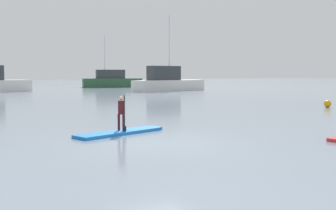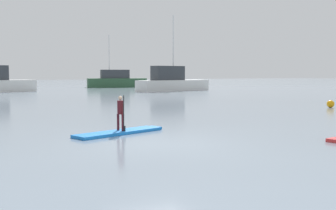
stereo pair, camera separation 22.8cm
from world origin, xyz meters
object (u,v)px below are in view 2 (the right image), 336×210
Objects in this scene: paddleboard_near at (120,132)px; mooring_buoy_mid at (330,104)px; trawler_grey_distant at (116,80)px; motor_boat_small_navy at (172,82)px; paddler_child_solo at (121,111)px.

paddleboard_near is 7.84× the size of mooring_buoy_mid.
trawler_grey_distant is 39.64m from mooring_buoy_mid.
trawler_grey_distant is at bearing 97.19° from motor_boat_small_navy.
motor_boat_small_navy reaches higher than paddleboard_near.
paddler_child_solo is 34.00m from motor_boat_small_navy.
trawler_grey_distant reaches higher than paddleboard_near.
motor_boat_small_navy reaches higher than mooring_buoy_mid.
paddler_child_solo is 46.73m from trawler_grey_distant.
paddleboard_near is at bearing -108.28° from trawler_grey_distant.
motor_boat_small_navy is at bearing 60.98° from paddler_child_solo.
paddler_child_solo reaches higher than paddleboard_near.
motor_boat_small_navy is at bearing -82.81° from trawler_grey_distant.
paddler_child_solo reaches higher than mooring_buoy_mid.
trawler_grey_distant is at bearing 71.72° from paddleboard_near.
paddler_child_solo is at bearing -119.02° from motor_boat_small_navy.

